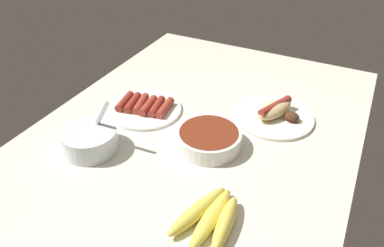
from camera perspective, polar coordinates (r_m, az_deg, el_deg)
name	(u,v)px	position (r cm, az deg, el deg)	size (l,w,h in cm)	color
ground_plane	(199,130)	(113.27, 1.10, -1.03)	(120.00, 90.00, 3.00)	silver
plate_sausages	(145,107)	(119.78, -7.17, 2.45)	(23.14, 23.14, 3.48)	white
banana_bunch	(211,217)	(84.15, 2.87, -13.97)	(19.14, 13.47, 3.94)	#E5D14C
plate_hotdog_assembled	(275,114)	(117.61, 12.45, 1.49)	(24.39, 24.39, 5.61)	white
bowl_coleslaw	(90,139)	(105.23, -15.23, -2.33)	(14.87, 14.87, 15.91)	silver
bowl_chili	(209,138)	(103.21, 2.55, -2.25)	(18.06, 18.06, 4.97)	white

